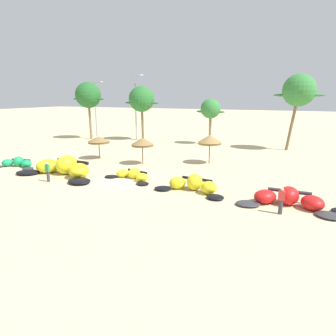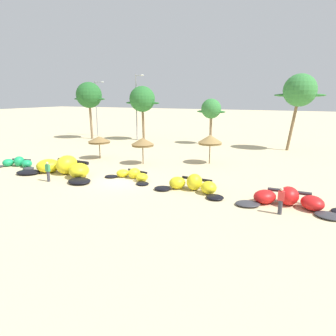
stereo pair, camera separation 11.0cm
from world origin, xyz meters
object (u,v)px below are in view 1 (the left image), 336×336
(kite_center, at_px, (193,185))
(person_by_umbrellas, at_px, (48,172))
(person_near_kites, at_px, (281,201))
(lamppost_west, at_px, (96,106))
(kite_left_of_center, at_px, (132,175))
(palm_left_of_gap, at_px, (210,109))
(kite_right_of_center, at_px, (288,199))
(beach_umbrella_middle, at_px, (142,142))
(beach_umbrella_near_palms, at_px, (210,140))
(palm_leftmost, at_px, (88,95))
(palm_center_left, at_px, (299,91))
(beach_umbrella_near_van, at_px, (99,140))
(palm_left, at_px, (142,99))
(kite_left, at_px, (63,168))
(kite_far_left, at_px, (17,163))
(lamppost_west_center, at_px, (136,105))

(kite_center, height_order, person_by_umbrellas, person_by_umbrellas)
(person_near_kites, bearing_deg, lamppost_west, 142.28)
(kite_left_of_center, bearing_deg, palm_left_of_gap, 88.64)
(kite_right_of_center, distance_m, beach_umbrella_middle, 15.70)
(beach_umbrella_near_palms, bearing_deg, palm_leftmost, 156.88)
(person_by_umbrellas, distance_m, palm_center_left, 29.89)
(beach_umbrella_near_van, distance_m, beach_umbrella_near_palms, 11.98)
(palm_leftmost, bearing_deg, lamppost_west, 109.73)
(palm_left, xyz_separation_m, palm_left_of_gap, (10.75, 0.30, -1.29))
(beach_umbrella_near_palms, distance_m, palm_left, 18.96)
(beach_umbrella_near_palms, xyz_separation_m, person_near_kites, (7.75, -11.37, -1.64))
(kite_right_of_center, xyz_separation_m, palm_left, (-22.44, 21.57, 5.75))
(kite_left, bearing_deg, kite_right_of_center, -0.18)
(kite_left_of_center, height_order, lamppost_west, lamppost_west)
(kite_far_left, distance_m, kite_left, 6.37)
(person_near_kites, distance_m, lamppost_west, 40.23)
(lamppost_west, distance_m, lamppost_west_center, 8.87)
(kite_far_left, distance_m, palm_leftmost, 20.82)
(palm_leftmost, bearing_deg, palm_left, 14.38)
(kite_left_of_center, bearing_deg, beach_umbrella_middle, 110.05)
(person_by_umbrellas, height_order, palm_left_of_gap, palm_left_of_gap)
(person_by_umbrellas, distance_m, lamppost_west_center, 24.42)
(palm_center_left, bearing_deg, kite_center, -105.75)
(palm_left_of_gap, relative_size, palm_center_left, 0.68)
(kite_right_of_center, height_order, palm_center_left, palm_center_left)
(person_near_kites, bearing_deg, kite_left, 174.74)
(kite_left, bearing_deg, beach_umbrella_middle, 57.48)
(kite_far_left, xyz_separation_m, palm_center_left, (24.09, 20.81, 6.95))
(kite_left_of_center, xyz_separation_m, beach_umbrella_middle, (-1.92, 5.26, 1.92))
(kite_center, xyz_separation_m, palm_left_of_gap, (-5.21, 21.44, 4.44))
(person_near_kites, bearing_deg, palm_leftmost, 145.32)
(beach_umbrella_near_van, distance_m, palm_left_of_gap, 17.03)
(palm_leftmost, height_order, palm_center_left, palm_center_left)
(palm_center_left, distance_m, lamppost_west_center, 22.75)
(person_near_kites, height_order, palm_center_left, palm_center_left)
(kite_right_of_center, bearing_deg, kite_left, 179.82)
(lamppost_west, bearing_deg, person_near_kites, -37.72)
(beach_umbrella_near_van, distance_m, lamppost_west_center, 14.98)
(person_near_kites, bearing_deg, beach_umbrella_near_van, 155.82)
(beach_umbrella_near_palms, distance_m, lamppost_west, 27.37)
(beach_umbrella_near_palms, height_order, lamppost_west, lamppost_west)
(kite_left, xyz_separation_m, palm_center_left, (17.75, 21.34, 6.69))
(lamppost_west, bearing_deg, beach_umbrella_near_van, -52.23)
(lamppost_west_center, bearing_deg, person_by_umbrellas, -77.13)
(kite_left, distance_m, kite_left_of_center, 6.30)
(kite_right_of_center, distance_m, beach_umbrella_near_van, 21.07)
(person_near_kites, bearing_deg, lamppost_west_center, 135.01)
(palm_left_of_gap, distance_m, lamppost_west, 20.30)
(palm_left, bearing_deg, beach_umbrella_near_van, -79.47)
(kite_left, bearing_deg, kite_center, 1.79)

